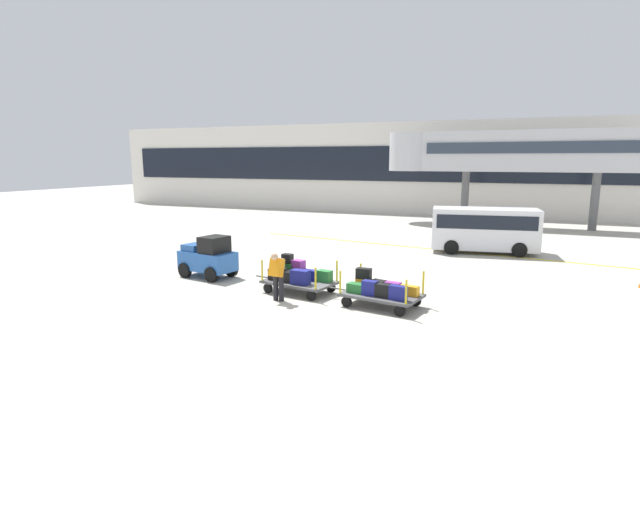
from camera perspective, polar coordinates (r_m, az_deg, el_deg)
ground_plane at (r=17.09m, az=1.02°, el=-3.95°), size 120.00×120.00×0.00m
apron_lead_line at (r=25.48m, az=12.47°, el=0.74°), size 19.95×3.40×0.01m
terminal_building at (r=41.77m, az=14.75°, el=9.53°), size 63.41×2.51×7.31m
jet_bridge at (r=35.38m, az=19.99°, el=10.96°), size 16.28×3.00×6.18m
baggage_tug at (r=19.27m, az=-12.55°, el=-0.22°), size 2.25×1.53×1.58m
baggage_cart_lead at (r=16.75m, az=-2.72°, el=-2.31°), size 3.08×1.76×1.20m
baggage_cart_middle at (r=15.22m, az=6.83°, el=-3.96°), size 3.08×1.76×1.10m
baggage_handler at (r=15.63m, az=-4.89°, el=-2.13°), size 0.41×0.45×1.56m
shuttle_van at (r=25.01m, az=18.16°, el=3.12°), size 5.04×2.64×2.10m
safety_cone_near at (r=23.45m, az=-13.00°, el=0.52°), size 0.36×0.36×0.55m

